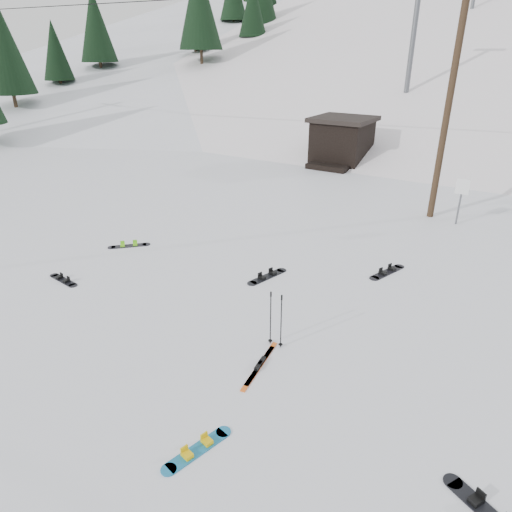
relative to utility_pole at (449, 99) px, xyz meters
The scene contains 15 objects.
ground 14.90m from the utility_pole, 98.13° to the right, with size 200.00×200.00×0.00m, color white.
ski_slope 44.31m from the utility_pole, 92.79° to the left, with size 60.00×75.00×45.00m, color white.
ridge_left 53.35m from the utility_pole, 138.18° to the left, with size 34.00×85.00×38.00m, color white.
treeline_left 44.65m from the utility_pole, 144.16° to the left, with size 20.00×64.00×10.00m, color black, non-canonical shape.
utility_pole is the anchor object (origin of this frame).
trail_sign 3.60m from the utility_pole, 21.04° to the right, with size 0.50×0.09×1.85m.
lift_hut 10.40m from the utility_pole, 135.24° to the left, with size 3.40×4.10×2.75m.
lift_tower_near 17.38m from the utility_pole, 110.56° to the left, with size 2.20×0.36×8.00m.
hero_snowboard 15.53m from the utility_pole, 91.73° to the right, with size 0.56×1.43×0.10m.
hero_skis 13.11m from the utility_pole, 93.58° to the right, with size 0.39×1.85×0.10m.
ski_poles 12.07m from the utility_pole, 94.40° to the right, with size 0.38×0.10×1.39m.
board_scatter_a 15.12m from the utility_pole, 123.62° to the right, with size 1.32×0.36×0.09m.
board_scatter_b 10.07m from the utility_pole, 108.72° to the right, with size 0.61×1.54×0.11m.
board_scatter_c 13.11m from the utility_pole, 132.43° to the right, with size 1.11×1.13×0.10m.
board_scatter_f 7.73m from the utility_pole, 88.53° to the right, with size 0.70×1.54×0.11m.
Camera 1 is at (5.56, -5.19, 6.42)m, focal length 32.00 mm.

